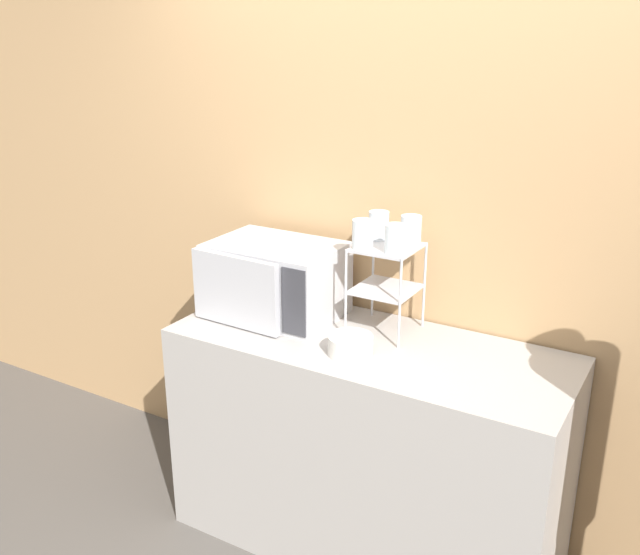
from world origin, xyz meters
The scene contains 9 objects.
wall_back centered at (0.00, 0.67, 1.30)m, with size 8.00×0.06×2.60m.
counter centered at (0.00, 0.31, 0.47)m, with size 1.57×0.63×0.94m.
microwave centered at (-0.48, 0.37, 1.09)m, with size 0.54×0.42×0.31m.
dish_rack centered at (0.00, 0.45, 1.19)m, with size 0.24×0.25×0.36m.
glass_front_left centered at (-0.07, 0.38, 1.35)m, with size 0.08×0.08×0.11m.
glass_back_right centered at (0.07, 0.52, 1.35)m, with size 0.08×0.08×0.11m.
glass_front_right centered at (0.07, 0.38, 1.35)m, with size 0.08×0.08×0.11m.
glass_back_left centered at (-0.07, 0.52, 1.35)m, with size 0.08×0.08×0.11m.
bowl centered at (-0.02, 0.19, 0.97)m, with size 0.17×0.17×0.08m.
Camera 1 is at (1.11, -1.96, 2.11)m, focal length 40.00 mm.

